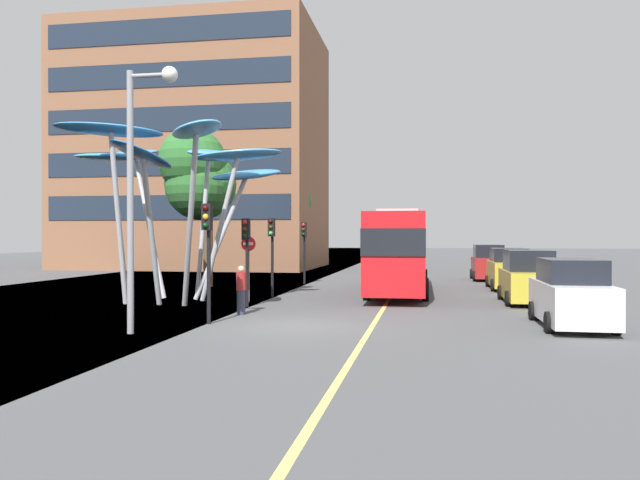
{
  "coord_description": "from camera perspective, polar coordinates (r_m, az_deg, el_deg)",
  "views": [
    {
      "loc": [
        3.96,
        -18.07,
        2.68
      ],
      "look_at": [
        -0.69,
        8.62,
        2.5
      ],
      "focal_mm": 35.12,
      "sensor_mm": 36.0,
      "label": 1
    }
  ],
  "objects": [
    {
      "name": "no_entry_sign",
      "position": [
        25.51,
        -6.53,
        -1.68
      ],
      "size": [
        0.6,
        0.12,
        2.66
      ],
      "color": "gray",
      "rests_on": "ground"
    },
    {
      "name": "car_parked_far",
      "position": [
        32.79,
        16.81,
        -2.62
      ],
      "size": [
        2.0,
        4.44,
        2.06
      ],
      "color": "gold",
      "rests_on": "ground"
    },
    {
      "name": "red_bus",
      "position": [
        29.15,
        7.17,
        -0.75
      ],
      "size": [
        2.77,
        11.5,
        3.86
      ],
      "color": "red",
      "rests_on": "ground"
    },
    {
      "name": "car_parked_near",
      "position": [
        19.86,
        21.9,
        -4.66
      ],
      "size": [
        1.93,
        4.4,
        2.0
      ],
      "color": "silver",
      "rests_on": "ground"
    },
    {
      "name": "traffic_light_island_mid",
      "position": [
        27.46,
        -4.42,
        0.02
      ],
      "size": [
        0.28,
        0.42,
        3.45
      ],
      "color": "black",
      "rests_on": "ground"
    },
    {
      "name": "ground",
      "position": [
        18.85,
        -4.48,
        -7.95
      ],
      "size": [
        120.0,
        240.0,
        0.1
      ],
      "color": "#4C4C4F"
    },
    {
      "name": "traffic_light_kerb_near",
      "position": [
        19.19,
        -10.21,
        0.27
      ],
      "size": [
        0.28,
        0.42,
        3.65
      ],
      "color": "black",
      "rests_on": "ground"
    },
    {
      "name": "street_lamp",
      "position": [
        17.85,
        -15.98,
        6.68
      ],
      "size": [
        1.46,
        0.44,
        7.27
      ],
      "color": "gray",
      "rests_on": "ground"
    },
    {
      "name": "leaf_sculpture",
      "position": [
        26.48,
        -12.76,
        6.89
      ],
      "size": [
        9.5,
        10.67,
        7.09
      ],
      "color": "#9EA0A5",
      "rests_on": "ground"
    },
    {
      "name": "car_side_street",
      "position": [
        39.13,
        15.08,
        -2.09
      ],
      "size": [
        1.99,
        3.97,
        2.14
      ],
      "color": "maroon",
      "rests_on": "ground"
    },
    {
      "name": "traffic_light_kerb_far",
      "position": [
        23.54,
        -6.73,
        -0.26
      ],
      "size": [
        0.28,
        0.42,
        3.33
      ],
      "color": "black",
      "rests_on": "ground"
    },
    {
      "name": "traffic_light_opposite",
      "position": [
        34.67,
        -1.46,
        0.06
      ],
      "size": [
        0.28,
        0.42,
        3.42
      ],
      "color": "black",
      "rests_on": "ground"
    },
    {
      "name": "tree_pavement_far",
      "position": [
        49.54,
        -3.23,
        3.68
      ],
      "size": [
        4.04,
        4.46,
        7.43
      ],
      "color": "brown",
      "rests_on": "ground"
    },
    {
      "name": "car_parked_mid",
      "position": [
        26.19,
        18.43,
        -3.35
      ],
      "size": [
        2.04,
        4.18,
        2.12
      ],
      "color": "gold",
      "rests_on": "ground"
    },
    {
      "name": "backdrop_building",
      "position": [
        55.05,
        -11.04,
        7.98
      ],
      "size": [
        20.51,
        13.53,
        19.92
      ],
      "color": "brown",
      "rests_on": "ground"
    },
    {
      "name": "tree_pavement_near",
      "position": [
        34.04,
        -11.15,
        5.56
      ],
      "size": [
        3.89,
        4.38,
        8.39
      ],
      "color": "brown",
      "rests_on": "ground"
    },
    {
      "name": "pedestrian",
      "position": [
        21.49,
        -7.2,
        -4.55
      ],
      "size": [
        0.34,
        0.34,
        1.66
      ],
      "color": "#2D3342",
      "rests_on": "ground"
    }
  ]
}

